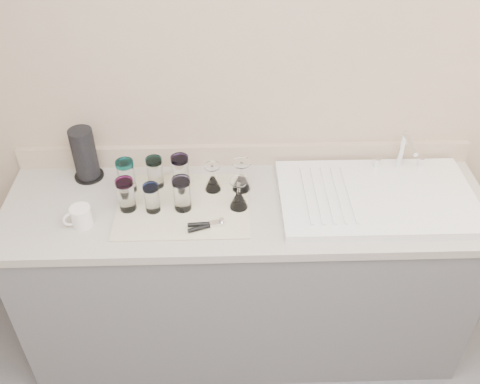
{
  "coord_description": "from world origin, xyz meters",
  "views": [
    {
      "loc": [
        -0.08,
        -0.53,
        2.36
      ],
      "look_at": [
        -0.03,
        1.15,
        1.0
      ],
      "focal_mm": 40.0,
      "sensor_mm": 36.0,
      "label": 1
    }
  ],
  "objects_px": {
    "sink_unit": "(377,197)",
    "white_mug": "(81,217)",
    "goblet_front_right": "(239,198)",
    "tumbler_purple": "(180,171)",
    "tumbler_teal": "(126,176)",
    "tumbler_cyan": "(155,172)",
    "paper_towel_roll": "(85,155)",
    "goblet_back_left": "(213,181)",
    "goblet_back_right": "(241,180)",
    "tumbler_magenta": "(126,194)",
    "can_opener": "(206,225)",
    "tumbler_blue": "(152,198)",
    "tumbler_lavender": "(182,194)"
  },
  "relations": [
    {
      "from": "sink_unit",
      "to": "white_mug",
      "type": "distance_m",
      "value": 1.23
    },
    {
      "from": "goblet_front_right",
      "to": "sink_unit",
      "type": "bearing_deg",
      "value": 3.44
    },
    {
      "from": "tumbler_purple",
      "to": "goblet_front_right",
      "type": "relative_size",
      "value": 1.1
    },
    {
      "from": "tumbler_teal",
      "to": "tumbler_purple",
      "type": "distance_m",
      "value": 0.23
    },
    {
      "from": "tumbler_cyan",
      "to": "paper_towel_roll",
      "type": "bearing_deg",
      "value": 165.09
    },
    {
      "from": "sink_unit",
      "to": "tumbler_teal",
      "type": "relative_size",
      "value": 5.43
    },
    {
      "from": "goblet_back_left",
      "to": "goblet_back_right",
      "type": "xyz_separation_m",
      "value": [
        0.12,
        0.0,
        0.01
      ]
    },
    {
      "from": "sink_unit",
      "to": "white_mug",
      "type": "relative_size",
      "value": 6.51
    },
    {
      "from": "tumbler_purple",
      "to": "goblet_back_right",
      "type": "height_order",
      "value": "tumbler_purple"
    },
    {
      "from": "tumbler_magenta",
      "to": "goblet_front_right",
      "type": "relative_size",
      "value": 1.06
    },
    {
      "from": "tumbler_magenta",
      "to": "paper_towel_roll",
      "type": "relative_size",
      "value": 0.6
    },
    {
      "from": "tumbler_teal",
      "to": "tumbler_magenta",
      "type": "relative_size",
      "value": 1.04
    },
    {
      "from": "tumbler_purple",
      "to": "can_opener",
      "type": "height_order",
      "value": "tumbler_purple"
    },
    {
      "from": "goblet_front_right",
      "to": "paper_towel_roll",
      "type": "relative_size",
      "value": 0.56
    },
    {
      "from": "paper_towel_roll",
      "to": "tumbler_teal",
      "type": "bearing_deg",
      "value": -30.41
    },
    {
      "from": "tumbler_cyan",
      "to": "tumbler_purple",
      "type": "bearing_deg",
      "value": -2.48
    },
    {
      "from": "can_opener",
      "to": "tumbler_cyan",
      "type": "bearing_deg",
      "value": 128.79
    },
    {
      "from": "tumbler_blue",
      "to": "tumbler_lavender",
      "type": "bearing_deg",
      "value": 4.46
    },
    {
      "from": "tumbler_blue",
      "to": "goblet_back_left",
      "type": "xyz_separation_m",
      "value": [
        0.25,
        0.13,
        -0.02
      ]
    },
    {
      "from": "tumbler_purple",
      "to": "tumbler_magenta",
      "type": "distance_m",
      "value": 0.26
    },
    {
      "from": "goblet_back_left",
      "to": "can_opener",
      "type": "xyz_separation_m",
      "value": [
        -0.03,
        -0.24,
        -0.03
      ]
    },
    {
      "from": "paper_towel_roll",
      "to": "white_mug",
      "type": "bearing_deg",
      "value": -84.09
    },
    {
      "from": "tumbler_cyan",
      "to": "tumbler_lavender",
      "type": "height_order",
      "value": "tumbler_lavender"
    },
    {
      "from": "tumbler_magenta",
      "to": "tumbler_teal",
      "type": "bearing_deg",
      "value": 97.02
    },
    {
      "from": "tumbler_purple",
      "to": "tumbler_lavender",
      "type": "distance_m",
      "value": 0.15
    },
    {
      "from": "goblet_front_right",
      "to": "paper_towel_roll",
      "type": "height_order",
      "value": "paper_towel_roll"
    },
    {
      "from": "tumbler_magenta",
      "to": "can_opener",
      "type": "bearing_deg",
      "value": -20.93
    },
    {
      "from": "sink_unit",
      "to": "tumbler_purple",
      "type": "distance_m",
      "value": 0.84
    },
    {
      "from": "goblet_front_right",
      "to": "can_opener",
      "type": "xyz_separation_m",
      "value": [
        -0.13,
        -0.12,
        -0.04
      ]
    },
    {
      "from": "sink_unit",
      "to": "goblet_back_left",
      "type": "height_order",
      "value": "sink_unit"
    },
    {
      "from": "tumbler_magenta",
      "to": "white_mug",
      "type": "distance_m",
      "value": 0.2
    },
    {
      "from": "white_mug",
      "to": "can_opener",
      "type": "bearing_deg",
      "value": -4.32
    },
    {
      "from": "tumbler_cyan",
      "to": "tumbler_blue",
      "type": "bearing_deg",
      "value": -89.29
    },
    {
      "from": "goblet_back_left",
      "to": "paper_towel_roll",
      "type": "height_order",
      "value": "paper_towel_roll"
    },
    {
      "from": "tumbler_magenta",
      "to": "goblet_front_right",
      "type": "bearing_deg",
      "value": -0.31
    },
    {
      "from": "tumbler_blue",
      "to": "tumbler_lavender",
      "type": "relative_size",
      "value": 0.85
    },
    {
      "from": "sink_unit",
      "to": "tumbler_blue",
      "type": "bearing_deg",
      "value": -177.17
    },
    {
      "from": "tumbler_teal",
      "to": "goblet_back_left",
      "type": "bearing_deg",
      "value": -0.6
    },
    {
      "from": "goblet_back_left",
      "to": "can_opener",
      "type": "height_order",
      "value": "goblet_back_left"
    },
    {
      "from": "tumbler_cyan",
      "to": "goblet_back_right",
      "type": "bearing_deg",
      "value": -5.17
    },
    {
      "from": "white_mug",
      "to": "tumbler_teal",
      "type": "bearing_deg",
      "value": 52.7
    },
    {
      "from": "tumbler_purple",
      "to": "paper_towel_roll",
      "type": "bearing_deg",
      "value": 168.25
    },
    {
      "from": "goblet_back_right",
      "to": "tumbler_purple",
      "type": "bearing_deg",
      "value": 173.71
    },
    {
      "from": "goblet_front_right",
      "to": "white_mug",
      "type": "height_order",
      "value": "goblet_front_right"
    },
    {
      "from": "tumbler_teal",
      "to": "tumbler_cyan",
      "type": "xyz_separation_m",
      "value": [
        0.12,
        0.03,
        -0.01
      ]
    },
    {
      "from": "tumbler_blue",
      "to": "white_mug",
      "type": "bearing_deg",
      "value": -165.33
    },
    {
      "from": "tumbler_cyan",
      "to": "goblet_front_right",
      "type": "xyz_separation_m",
      "value": [
        0.36,
        -0.15,
        -0.03
      ]
    },
    {
      "from": "tumbler_purple",
      "to": "tumbler_blue",
      "type": "xyz_separation_m",
      "value": [
        -0.11,
        -0.16,
        -0.01
      ]
    },
    {
      "from": "tumbler_magenta",
      "to": "tumbler_lavender",
      "type": "height_order",
      "value": "tumbler_lavender"
    },
    {
      "from": "tumbler_lavender",
      "to": "goblet_back_left",
      "type": "relative_size",
      "value": 1.18
    }
  ]
}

